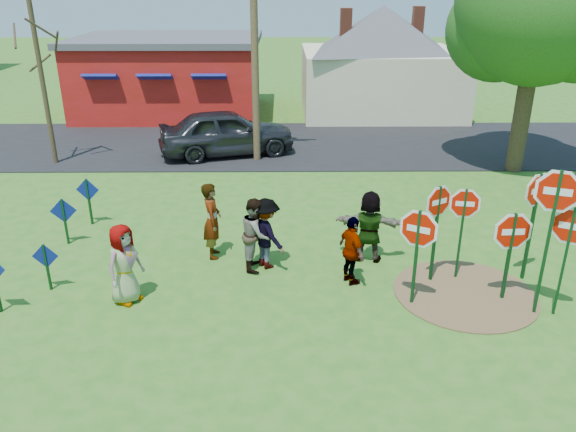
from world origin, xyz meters
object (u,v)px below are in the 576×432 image
stop_sign_b (464,211)px  leafy_tree (543,11)px  suv (227,132)px  stop_sign_d (536,200)px  person_a (124,264)px  person_b (212,221)px  stop_sign_c (554,210)px  utility_pole (254,38)px  stop_sign_a (418,237)px

stop_sign_b → leafy_tree: (4.64, 8.15, 3.89)m
suv → stop_sign_d: bearing=-158.1°
person_a → suv: bearing=25.2°
person_b → stop_sign_c: bearing=-116.5°
stop_sign_d → person_a: 9.27m
stop_sign_c → stop_sign_b: bearing=149.7°
stop_sign_b → utility_pole: 11.16m
stop_sign_b → utility_pole: (-5.13, 9.48, 2.90)m
stop_sign_d → stop_sign_a: bearing=173.6°
person_a → stop_sign_b: bearing=-51.3°
stop_sign_a → person_a: bearing=-151.4°
stop_sign_c → person_a: (-8.82, 0.58, -1.47)m
stop_sign_d → utility_pole: utility_pole is taller
leafy_tree → stop_sign_c: bearing=-109.3°
leafy_tree → person_b: bearing=-146.6°
stop_sign_d → person_a: bearing=158.7°
stop_sign_a → leafy_tree: bearing=87.5°
stop_sign_d → leafy_tree: leafy_tree is taller
stop_sign_a → stop_sign_d: bearing=50.8°
stop_sign_b → stop_sign_d: (1.59, -0.04, 0.29)m
stop_sign_a → suv: 12.45m
stop_sign_d → leafy_tree: size_ratio=0.32×
person_b → leafy_tree: bearing=-62.1°
leafy_tree → stop_sign_a: bearing=-122.6°
stop_sign_b → person_b: bearing=177.9°
stop_sign_c → stop_sign_d: stop_sign_c is taller
person_a → leafy_tree: (12.20, 9.12, 4.69)m
stop_sign_a → person_a: 6.31m
suv → stop_sign_a: bearing=-171.8°
person_a → person_b: person_b is taller
person_b → utility_pole: 9.07m
utility_pole → person_b: bearing=-95.4°
person_b → suv: (-0.46, 9.01, -0.04)m
stop_sign_b → leafy_tree: 10.15m
suv → utility_pole: 3.94m
stop_sign_c → suv: (-7.61, 11.77, -1.43)m
stop_sign_a → utility_pole: (-3.84, 10.61, 3.01)m
person_a → suv: 11.25m
stop_sign_c → utility_pole: 12.93m
stop_sign_c → person_b: 7.79m
stop_sign_a → utility_pole: 11.68m
person_a → stop_sign_c: bearing=-62.4°
leafy_tree → utility_pole: bearing=172.2°
suv → stop_sign_c: bearing=-163.0°
stop_sign_d → utility_pole: (-6.72, 9.52, 2.61)m
person_a → person_b: 2.74m
person_a → suv: size_ratio=0.34×
stop_sign_c → stop_sign_d: bearing=98.0°
stop_sign_c → leafy_tree: (3.39, 9.69, 3.22)m
stop_sign_b → person_b: size_ratio=1.20×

